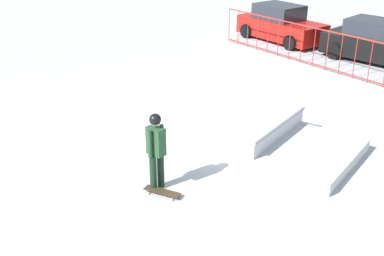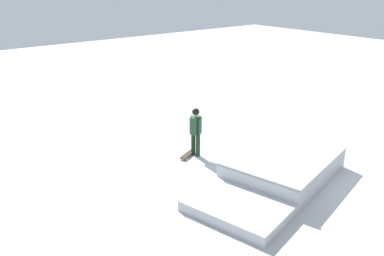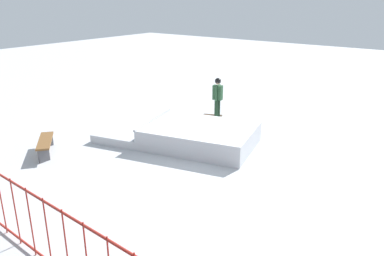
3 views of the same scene
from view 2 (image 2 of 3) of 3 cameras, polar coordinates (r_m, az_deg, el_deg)
ground_plane at (r=13.19m, az=15.11°, el=-6.41°), size 60.00×60.00×0.00m
skate_ramp at (r=12.46m, az=11.99°, el=-6.17°), size 5.85×3.77×0.74m
skater at (r=13.66m, az=0.53°, el=-0.05°), size 0.41×0.44×1.73m
skateboard at (r=13.92m, az=-0.62°, el=-3.79°), size 0.81×0.51×0.09m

